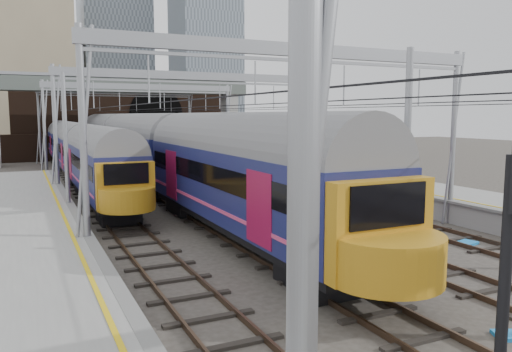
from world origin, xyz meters
TOP-DOWN VIEW (x-y plane):
  - ground at (0.00, 0.00)m, footprint 160.00×160.00m
  - platform_left at (-10.18, 2.50)m, footprint 4.32×55.00m
  - tracks at (0.00, 15.00)m, footprint 14.40×80.00m
  - overhead_line at (0.00, 21.49)m, footprint 16.80×80.00m
  - retaining_wall at (1.40, 51.93)m, footprint 28.00×2.75m
  - overbridge at (0.00, 46.00)m, footprint 28.00×3.00m
  - city_skyline at (2.73, 70.48)m, footprint 37.50×27.50m
  - train_main at (-2.00, 36.06)m, footprint 3.09×71.39m
  - train_second at (-6.00, 42.45)m, footprint 2.59×59.85m
  - signal_near_left at (-4.47, -4.91)m, footprint 0.36×0.46m
  - equip_cover_a at (-0.01, -1.69)m, footprint 0.92×0.81m
  - equip_cover_b at (0.32, 10.00)m, footprint 0.84×0.61m
  - equip_cover_c at (5.77, 4.80)m, footprint 0.97×0.78m

SIDE VIEW (x-z plane):
  - ground at x=0.00m, z-range 0.00..0.00m
  - tracks at x=0.00m, z-range -0.09..0.13m
  - equip_cover_a at x=-0.01m, z-range 0.00..0.09m
  - equip_cover_b at x=0.32m, z-range 0.00..0.10m
  - equip_cover_c at x=5.77m, z-range 0.00..0.10m
  - platform_left at x=-10.18m, z-range -0.01..1.11m
  - train_second at x=-6.00m, z-range 0.10..4.62m
  - train_main at x=-2.00m, z-range 0.05..5.27m
  - signal_near_left at x=-4.47m, z-range 0.63..5.39m
  - retaining_wall at x=1.40m, z-range -0.17..8.83m
  - overhead_line at x=0.00m, z-range 2.57..10.57m
  - overbridge at x=0.00m, z-range 2.64..11.89m
  - city_skyline at x=2.73m, z-range -12.91..47.09m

